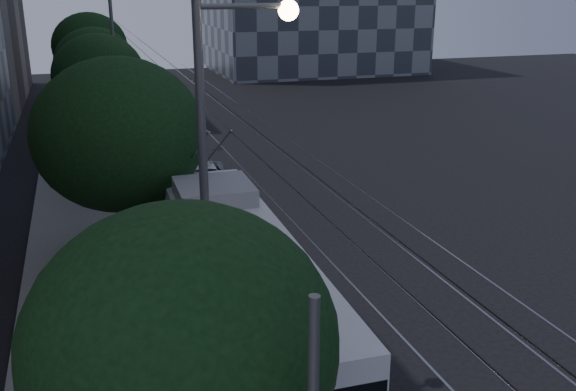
% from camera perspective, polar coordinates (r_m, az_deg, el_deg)
% --- Properties ---
extents(ground, '(120.00, 120.00, 0.00)m').
position_cam_1_polar(ground, '(20.10, 6.51, -9.58)').
color(ground, black).
rests_on(ground, ground).
extents(sidewalk, '(5.00, 90.00, 0.15)m').
position_cam_1_polar(sidewalk, '(37.27, -17.31, 3.00)').
color(sidewalk, slate).
rests_on(sidewalk, ground).
extents(tram_rails, '(4.52, 90.00, 0.02)m').
position_cam_1_polar(tram_rails, '(38.63, -2.32, 4.23)').
color(tram_rails, gray).
rests_on(tram_rails, ground).
extents(overhead_wires, '(2.23, 90.00, 6.00)m').
position_cam_1_polar(overhead_wires, '(36.67, -13.83, 8.50)').
color(overhead_wires, black).
rests_on(overhead_wires, ground).
extents(trolleybus, '(2.87, 12.71, 5.63)m').
position_cam_1_polar(trolleybus, '(17.14, -4.39, -8.14)').
color(trolleybus, silver).
rests_on(trolleybus, ground).
extents(pickup_silver, '(3.14, 5.74, 1.52)m').
position_cam_1_polar(pickup_silver, '(29.50, -7.68, 1.16)').
color(pickup_silver, silver).
rests_on(pickup_silver, ground).
extents(car_white_a, '(2.40, 3.88, 1.23)m').
position_cam_1_polar(car_white_a, '(34.46, -10.65, 3.25)').
color(car_white_a, silver).
rests_on(car_white_a, ground).
extents(car_white_b, '(2.87, 4.46, 1.20)m').
position_cam_1_polar(car_white_b, '(41.18, -13.02, 5.51)').
color(car_white_b, '#B7B7BB').
rests_on(car_white_b, ground).
extents(car_white_c, '(2.69, 4.66, 1.45)m').
position_cam_1_polar(car_white_c, '(41.79, -10.96, 6.00)').
color(car_white_c, silver).
rests_on(car_white_c, ground).
extents(car_white_d, '(3.02, 4.22, 1.34)m').
position_cam_1_polar(car_white_d, '(49.86, -14.07, 7.67)').
color(car_white_d, silver).
rests_on(car_white_d, ground).
extents(tree_0, '(4.76, 4.76, 6.36)m').
position_cam_1_polar(tree_0, '(10.01, -9.39, -12.88)').
color(tree_0, '#2F231A').
rests_on(tree_0, ground).
extents(tree_1, '(5.67, 5.67, 7.19)m').
position_cam_1_polar(tree_1, '(21.95, -14.79, 5.25)').
color(tree_1, '#2F231A').
rests_on(tree_1, ground).
extents(tree_2, '(4.01, 4.01, 5.88)m').
position_cam_1_polar(tree_2, '(30.58, -16.12, 7.55)').
color(tree_2, '#2F231A').
rests_on(tree_2, ground).
extents(tree_3, '(5.07, 5.07, 6.85)m').
position_cam_1_polar(tree_3, '(37.58, -16.46, 10.19)').
color(tree_3, '#2F231A').
rests_on(tree_3, ground).
extents(tree_4, '(5.06, 5.06, 6.86)m').
position_cam_1_polar(tree_4, '(43.20, -16.77, 11.14)').
color(tree_4, '#2F231A').
rests_on(tree_4, ground).
extents(tree_5, '(5.77, 5.77, 7.37)m').
position_cam_1_polar(tree_5, '(53.72, -17.20, 12.55)').
color(tree_5, '#2F231A').
rests_on(tree_5, ground).
extents(streetlamp_near, '(2.27, 0.44, 9.29)m').
position_cam_1_polar(streetlamp_near, '(14.13, -5.95, 2.94)').
color(streetlamp_near, '#5C5C5E').
rests_on(streetlamp_near, ground).
extents(streetlamp_far, '(2.42, 0.44, 9.98)m').
position_cam_1_polar(streetlamp_far, '(38.60, -14.61, 12.72)').
color(streetlamp_far, '#5C5C5E').
rests_on(streetlamp_far, ground).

